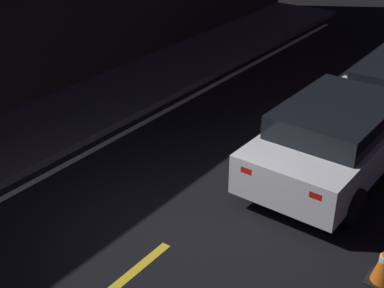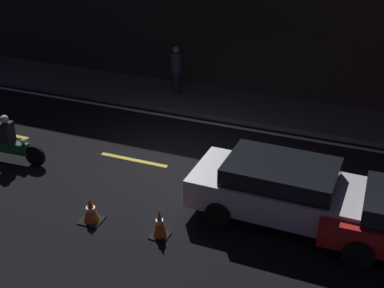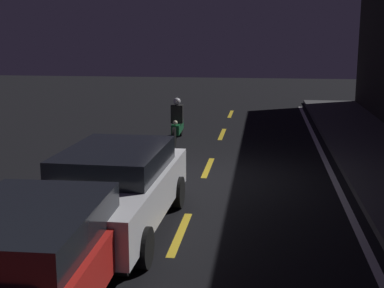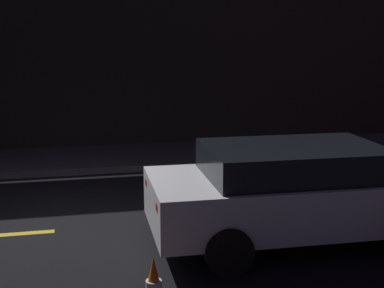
% 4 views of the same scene
% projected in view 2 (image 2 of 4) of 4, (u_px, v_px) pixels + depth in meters
% --- Properties ---
extents(ground_plane, '(56.00, 56.00, 0.00)m').
position_uv_depth(ground_plane, '(167.00, 167.00, 14.28)').
color(ground_plane, black).
extents(raised_curb, '(28.00, 2.38, 0.14)m').
position_uv_depth(raised_curb, '(221.00, 103.00, 17.89)').
color(raised_curb, '#424244').
rests_on(raised_curb, ground).
extents(building_front, '(28.00, 0.30, 6.02)m').
position_uv_depth(building_front, '(236.00, 7.00, 17.63)').
color(building_front, black).
rests_on(building_front, ground).
extents(lane_dash_b, '(2.00, 0.14, 0.01)m').
position_uv_depth(lane_dash_b, '(0.00, 133.00, 16.08)').
color(lane_dash_b, gold).
rests_on(lane_dash_b, ground).
extents(lane_dash_c, '(2.00, 0.14, 0.01)m').
position_uv_depth(lane_dash_c, '(134.00, 160.00, 14.61)').
color(lane_dash_c, gold).
rests_on(lane_dash_c, ground).
extents(lane_dash_d, '(2.00, 0.14, 0.01)m').
position_uv_depth(lane_dash_d, '(297.00, 193.00, 13.14)').
color(lane_dash_d, gold).
rests_on(lane_dash_d, ground).
extents(lane_solid_kerb, '(25.20, 0.14, 0.01)m').
position_uv_depth(lane_solid_kerb, '(206.00, 122.00, 16.74)').
color(lane_solid_kerb, silver).
rests_on(lane_solid_kerb, ground).
extents(sedan_white, '(4.42, 1.98, 1.39)m').
position_uv_depth(sedan_white, '(287.00, 190.00, 11.86)').
color(sedan_white, silver).
rests_on(sedan_white, ground).
extents(motorcycle, '(2.36, 0.37, 1.36)m').
position_uv_depth(motorcycle, '(6.00, 143.00, 14.34)').
color(motorcycle, black).
rests_on(motorcycle, ground).
extents(traffic_cone_near, '(0.49, 0.49, 0.58)m').
position_uv_depth(traffic_cone_near, '(91.00, 210.00, 11.98)').
color(traffic_cone_near, black).
rests_on(traffic_cone_near, ground).
extents(traffic_cone_mid, '(0.39, 0.39, 0.69)m').
position_uv_depth(traffic_cone_mid, '(160.00, 224.00, 11.45)').
color(traffic_cone_mid, black).
rests_on(traffic_cone_mid, ground).
extents(pedestrian, '(0.34, 0.34, 1.64)m').
position_uv_depth(pedestrian, '(176.00, 69.00, 18.20)').
color(pedestrian, black).
rests_on(pedestrian, raised_curb).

